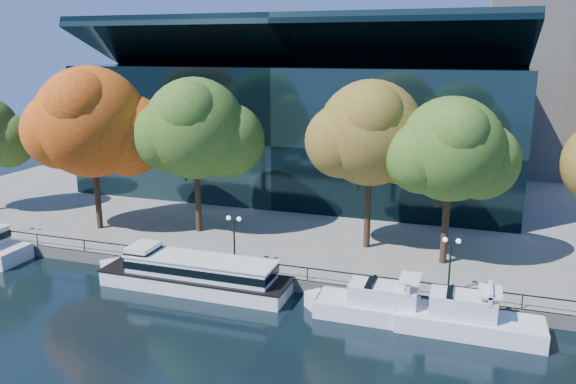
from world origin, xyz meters
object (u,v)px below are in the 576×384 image
(cruiser_far, at_px, (462,317))
(tree_2, at_px, (197,131))
(tour_boat, at_px, (190,272))
(tree_4, at_px, (453,152))
(lamp_1, at_px, (234,229))
(lamp_2, at_px, (451,252))
(cruiser_near, at_px, (384,305))
(tree_1, at_px, (93,125))
(tree_3, at_px, (372,135))

(cruiser_far, relative_size, tree_2, 0.71)
(tour_boat, xyz_separation_m, tree_4, (18.32, 8.98, 8.86))
(tree_4, bearing_deg, cruiser_far, -80.28)
(lamp_1, distance_m, lamp_2, 16.64)
(cruiser_near, bearing_deg, tree_2, 151.16)
(tour_boat, bearing_deg, cruiser_near, -1.56)
(tree_4, relative_size, lamp_1, 3.33)
(tour_boat, xyz_separation_m, tree_2, (-4.28, 10.13, 9.31))
(tree_4, xyz_separation_m, lamp_1, (-16.10, -5.59, -6.19))
(tree_1, height_order, tree_4, tree_1)
(tree_2, height_order, lamp_2, tree_2)
(tour_boat, bearing_deg, cruiser_far, -1.88)
(lamp_1, bearing_deg, tree_2, 133.93)
(cruiser_far, xyz_separation_m, tree_3, (-8.24, 11.41, 9.79))
(cruiser_far, relative_size, tree_3, 0.71)
(tree_4, relative_size, lamp_2, 3.33)
(tree_2, distance_m, tree_4, 22.64)
(lamp_2, bearing_deg, tree_2, 163.74)
(cruiser_far, bearing_deg, tree_4, 99.72)
(tree_1, xyz_separation_m, lamp_1, (16.05, -4.54, -7.09))
(cruiser_near, xyz_separation_m, lamp_1, (-12.63, 3.79, 2.97))
(tree_1, bearing_deg, cruiser_far, -14.24)
(cruiser_near, distance_m, tree_1, 31.52)
(cruiser_far, bearing_deg, tour_boat, 178.12)
(tour_boat, bearing_deg, tree_4, 26.11)
(cruiser_far, height_order, lamp_2, lamp_2)
(cruiser_far, bearing_deg, cruiser_near, 177.20)
(cruiser_near, xyz_separation_m, cruiser_far, (5.12, -0.25, 0.06))
(cruiser_far, height_order, tree_4, tree_4)
(tour_boat, distance_m, lamp_1, 4.84)
(cruiser_far, xyz_separation_m, lamp_1, (-17.75, 4.04, 2.91))
(cruiser_far, distance_m, lamp_1, 18.43)
(lamp_2, bearing_deg, lamp_1, 180.00)
(tree_1, bearing_deg, tree_4, 1.88)
(cruiser_far, xyz_separation_m, tree_1, (-33.80, 8.58, 10.00))
(tour_boat, xyz_separation_m, cruiser_far, (19.97, -0.65, -0.24))
(cruiser_near, height_order, tree_1, tree_1)
(tree_2, bearing_deg, tree_1, -166.97)
(tree_3, distance_m, lamp_1, 13.86)
(tour_boat, bearing_deg, tree_1, 150.20)
(tour_boat, height_order, lamp_2, lamp_2)
(tree_1, bearing_deg, tree_3, 6.33)
(tree_4, bearing_deg, tree_2, 177.07)
(cruiser_near, distance_m, cruiser_far, 5.12)
(lamp_1, bearing_deg, tour_boat, -123.26)
(tour_boat, bearing_deg, lamp_2, 10.17)
(cruiser_near, distance_m, tree_4, 13.57)
(tree_2, bearing_deg, lamp_2, -16.26)
(tree_4, xyz_separation_m, lamp_2, (0.54, -5.59, -6.19))
(tree_4, height_order, lamp_2, tree_4)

